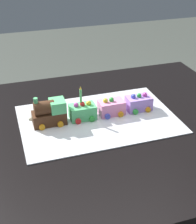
% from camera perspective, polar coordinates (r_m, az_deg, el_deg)
% --- Properties ---
extents(dining_table, '(1.40, 1.00, 0.74)m').
position_cam_1_polar(dining_table, '(1.28, -2.40, -6.98)').
color(dining_table, black).
rests_on(dining_table, ground).
extents(cake_board, '(0.60, 0.40, 0.00)m').
position_cam_1_polar(cake_board, '(1.28, 0.00, -1.25)').
color(cake_board, silver).
rests_on(cake_board, dining_table).
extents(cake_locomotive, '(0.14, 0.08, 0.12)m').
position_cam_1_polar(cake_locomotive, '(1.23, -8.50, -0.13)').
color(cake_locomotive, '#472816').
rests_on(cake_locomotive, cake_board).
extents(cake_car_gondola_mint_green, '(0.10, 0.08, 0.07)m').
position_cam_1_polar(cake_car_gondola_mint_green, '(1.27, -2.71, 0.08)').
color(cake_car_gondola_mint_green, '#59CC7A').
rests_on(cake_car_gondola_mint_green, cake_board).
extents(cake_car_flatbed_bubblegum, '(0.10, 0.08, 0.07)m').
position_cam_1_polar(cake_car_flatbed_bubblegum, '(1.30, 2.30, 0.84)').
color(cake_car_flatbed_bubblegum, pink).
rests_on(cake_car_flatbed_bubblegum, cake_board).
extents(cake_car_tanker_lavender, '(0.10, 0.08, 0.07)m').
position_cam_1_polar(cake_car_tanker_lavender, '(1.34, 7.08, 1.62)').
color(cake_car_tanker_lavender, '#AD84E0').
rests_on(cake_car_tanker_lavender, cake_board).
extents(birthday_candle, '(0.01, 0.01, 0.07)m').
position_cam_1_polar(birthday_candle, '(1.23, -3.03, 3.06)').
color(birthday_candle, '#66D872').
rests_on(birthday_candle, cake_car_gondola_mint_green).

